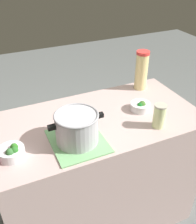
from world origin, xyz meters
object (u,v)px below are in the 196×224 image
(lemonade_pitcher, at_px, (141,70))
(mason_jar, at_px, (159,116))
(cooking_pot, at_px, (77,127))
(broccoli_bowl_front, at_px, (12,152))
(broccoli_bowl_center, at_px, (140,106))

(lemonade_pitcher, xyz_separation_m, mason_jar, (0.16, 0.45, -0.07))
(cooking_pot, bearing_deg, mason_jar, 172.47)
(lemonade_pitcher, relative_size, broccoli_bowl_front, 2.12)
(broccoli_bowl_front, bearing_deg, broccoli_bowl_center, -172.22)
(lemonade_pitcher, bearing_deg, broccoli_bowl_front, 20.73)
(cooking_pot, relative_size, lemonade_pitcher, 1.07)
(mason_jar, distance_m, broccoli_bowl_center, 0.20)
(mason_jar, distance_m, broccoli_bowl_front, 0.82)
(cooking_pot, distance_m, mason_jar, 0.48)
(lemonade_pitcher, height_order, broccoli_bowl_front, lemonade_pitcher)
(cooking_pot, distance_m, lemonade_pitcher, 0.75)
(lemonade_pitcher, xyz_separation_m, broccoli_bowl_front, (0.98, 0.37, -0.11))
(cooking_pot, bearing_deg, broccoli_bowl_front, -3.42)
(mason_jar, bearing_deg, broccoli_bowl_front, -5.83)
(cooking_pot, xyz_separation_m, broccoli_bowl_center, (-0.48, -0.13, -0.07))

